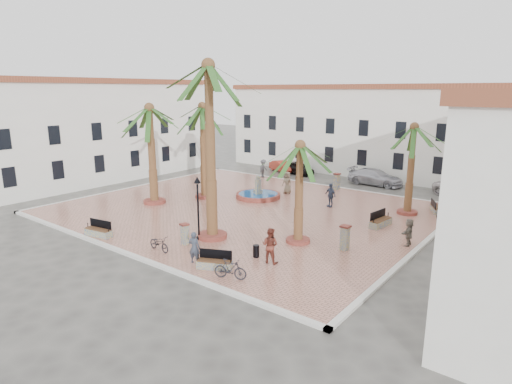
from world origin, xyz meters
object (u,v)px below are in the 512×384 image
(palm_nw, at_px, (202,117))
(cyclist_a, at_px, (194,248))
(bollard_n, at_px, (337,181))
(pedestrian_fountain_a, at_px, (287,183))
(palm_e, at_px, (300,158))
(car_red, at_px, (282,166))
(bollard_se, at_px, (185,234))
(palm_ne, at_px, (413,138))
(car_silver, at_px, (375,177))
(pedestrian_fountain_b, at_px, (330,195))
(bench_s, at_px, (99,232))
(bicycle_b, at_px, (230,269))
(palm_s, at_px, (209,84))
(bench_ne, at_px, (436,209))
(cyclist_b, at_px, (270,245))
(bollard_e, at_px, (345,237))
(bench_se, at_px, (215,264))
(litter_bin, at_px, (256,251))
(bench_e, at_px, (380,222))
(car_black, at_px, (298,168))
(palm_sw, at_px, (150,120))
(lamppost_e, at_px, (443,183))
(pedestrian_east, at_px, (409,232))
(bicycle_a, at_px, (159,243))
(lamppost_s, at_px, (198,197))
(pedestrian_north, at_px, (263,168))
(car_white, at_px, (466,189))
(fountain, at_px, (258,195))

(palm_nw, xyz_separation_m, cyclist_a, (9.39, -10.31, -5.81))
(bollard_n, height_order, pedestrian_fountain_a, pedestrian_fountain_a)
(bollard_n, bearing_deg, palm_e, -71.52)
(car_red, bearing_deg, bollard_se, -135.01)
(palm_ne, distance_m, car_silver, 11.43)
(pedestrian_fountain_b, bearing_deg, bench_s, -98.52)
(bicycle_b, height_order, pedestrian_fountain_b, pedestrian_fountain_b)
(palm_nw, xyz_separation_m, palm_s, (7.40, -6.87, 2.44))
(bench_ne, relative_size, cyclist_b, 0.92)
(palm_e, relative_size, bollard_e, 4.22)
(bollard_n, xyz_separation_m, bicycle_b, (4.75, -20.00, -0.28))
(bench_se, height_order, litter_bin, bench_se)
(bollard_se, bearing_deg, bench_ne, 58.99)
(bench_e, height_order, bicycle_b, bench_e)
(bench_se, distance_m, pedestrian_fountain_a, 16.81)
(litter_bin, bearing_deg, car_black, 116.99)
(bollard_n, bearing_deg, litter_bin, -76.68)
(palm_nw, bearing_deg, palm_sw, -117.54)
(lamppost_e, bearing_deg, bench_ne, 114.72)
(lamppost_e, bearing_deg, cyclist_a, -115.63)
(car_silver, bearing_deg, palm_nw, 147.97)
(bollard_n, height_order, pedestrian_east, pedestrian_east)
(palm_s, bearing_deg, bench_ne, 57.04)
(bench_e, xyz_separation_m, bollard_n, (-7.28, 7.82, 0.48))
(litter_bin, bearing_deg, bench_se, -105.65)
(palm_ne, xyz_separation_m, litter_bin, (-3.63, -13.31, -5.19))
(cyclist_b, bearing_deg, bicycle_a, 12.23)
(bench_e, bearing_deg, bollard_n, 50.60)
(bollard_se, bearing_deg, bicycle_a, -104.58)
(bollard_se, height_order, car_silver, car_silver)
(bollard_e, distance_m, litter_bin, 5.11)
(bollard_se, xyz_separation_m, bicycle_b, (5.16, -1.89, -0.17))
(car_black, bearing_deg, lamppost_s, -146.66)
(palm_ne, bearing_deg, bollard_n, 153.86)
(pedestrian_north, xyz_separation_m, car_red, (-0.63, 4.33, -0.46))
(lamppost_e, distance_m, car_white, 8.35)
(lamppost_e, bearing_deg, car_black, 154.21)
(car_silver, bearing_deg, bench_e, -155.14)
(fountain, relative_size, cyclist_a, 2.17)
(bicycle_a, bearing_deg, car_black, 19.19)
(lamppost_s, xyz_separation_m, cyclist_a, (2.46, -2.76, -1.75))
(pedestrian_east, height_order, car_silver, pedestrian_east)
(palm_sw, xyz_separation_m, pedestrian_east, (19.23, 2.81, -5.74))
(palm_s, distance_m, palm_e, 6.61)
(bollard_se, height_order, car_white, car_white)
(bench_s, bearing_deg, cyclist_a, -4.61)
(palm_ne, distance_m, lamppost_s, 15.74)
(bench_ne, distance_m, bicycle_a, 20.21)
(bench_e, xyz_separation_m, car_white, (2.48, 12.49, 0.28))
(bench_se, bearing_deg, lamppost_s, 119.56)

